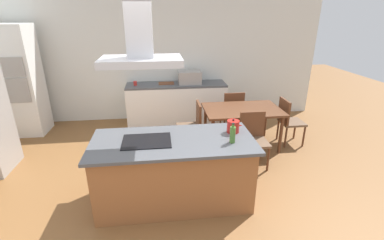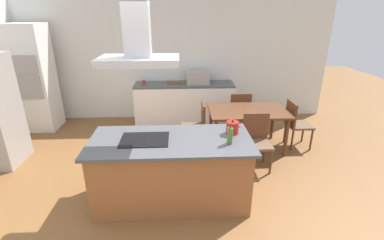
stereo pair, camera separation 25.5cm
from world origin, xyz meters
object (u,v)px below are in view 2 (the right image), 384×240
object	(u,v)px
cutting_board	(174,83)
chair_at_right_end	(296,121)
chair_at_left_end	(197,123)
range_hood	(138,41)
chair_facing_back_wall	(239,110)
chair_facing_island	(257,138)
tea_kettle	(232,128)
countertop_microwave	(198,77)
olive_oil_bottle	(230,135)
wall_oven_stack	(34,79)
coffee_mug_red	(144,82)
dining_table	(247,114)
cooktop	(145,140)

from	to	relation	value
cutting_board	chair_at_right_end	world-z (taller)	cutting_board
chair_at_left_end	range_hood	distance (m)	2.30
chair_facing_back_wall	chair_facing_island	bearing A→B (deg)	-90.00
tea_kettle	chair_facing_back_wall	distance (m)	2.12
countertop_microwave	range_hood	world-z (taller)	range_hood
chair_facing_island	range_hood	world-z (taller)	range_hood
cutting_board	range_hood	bearing A→B (deg)	-96.69
chair_at_right_end	olive_oil_bottle	bearing A→B (deg)	-133.57
olive_oil_bottle	chair_facing_back_wall	world-z (taller)	olive_oil_bottle
wall_oven_stack	chair_at_right_end	distance (m)	5.33
chair_facing_back_wall	olive_oil_bottle	bearing A→B (deg)	-105.45
wall_oven_stack	cutting_board	bearing A→B (deg)	5.56
range_hood	chair_at_right_end	bearing A→B (deg)	29.61
wall_oven_stack	chair_facing_island	distance (m)	4.67
coffee_mug_red	chair_facing_island	xyz separation A→B (m)	(2.02, -2.05, -0.44)
tea_kettle	dining_table	bearing A→B (deg)	67.69
coffee_mug_red	chair_at_left_end	world-z (taller)	coffee_mug_red
chair_at_right_end	chair_facing_island	bearing A→B (deg)	-143.99
countertop_microwave	dining_table	xyz separation A→B (m)	(0.81, -1.40, -0.37)
cutting_board	chair_at_left_end	size ratio (longest dim) A/B	0.38
range_hood	chair_facing_island	bearing A→B (deg)	25.73
olive_oil_bottle	range_hood	distance (m)	1.52
olive_oil_bottle	chair_facing_back_wall	size ratio (longest dim) A/B	0.29
tea_kettle	chair_facing_island	world-z (taller)	tea_kettle
countertop_microwave	tea_kettle	bearing A→B (deg)	-84.41
chair_at_right_end	range_hood	size ratio (longest dim) A/B	0.99
chair_at_right_end	range_hood	bearing A→B (deg)	-150.39
cutting_board	chair_facing_island	size ratio (longest dim) A/B	0.38
countertop_microwave	range_hood	bearing A→B (deg)	-106.80
dining_table	chair_facing_back_wall	bearing A→B (deg)	90.00
chair_at_right_end	chair_facing_back_wall	world-z (taller)	same
countertop_microwave	dining_table	distance (m)	1.66
coffee_mug_red	cutting_board	size ratio (longest dim) A/B	0.26
wall_oven_stack	chair_facing_back_wall	xyz separation A→B (m)	(4.25, -0.51, -0.59)
chair_at_left_end	range_hood	world-z (taller)	range_hood
tea_kettle	range_hood	bearing A→B (deg)	-172.56
dining_table	chair_at_right_end	bearing A→B (deg)	0.00
tea_kettle	range_hood	distance (m)	1.60
coffee_mug_red	wall_oven_stack	world-z (taller)	wall_oven_stack
cutting_board	chair_at_right_end	bearing A→B (deg)	-32.84
coffee_mug_red	chair_facing_back_wall	xyz separation A→B (m)	(2.02, -0.72, -0.44)
chair_at_left_end	cutting_board	bearing A→B (deg)	106.21
olive_oil_bottle	chair_at_right_end	distance (m)	2.30
olive_oil_bottle	cutting_board	size ratio (longest dim) A/B	0.76
coffee_mug_red	chair_at_right_end	distance (m)	3.27
cooktop	tea_kettle	world-z (taller)	tea_kettle
tea_kettle	dining_table	xyz separation A→B (m)	(0.54, 1.33, -0.32)
chair_at_left_end	range_hood	bearing A→B (deg)	-117.45
cutting_board	wall_oven_stack	distance (m)	2.94
coffee_mug_red	chair_at_left_end	distance (m)	1.82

